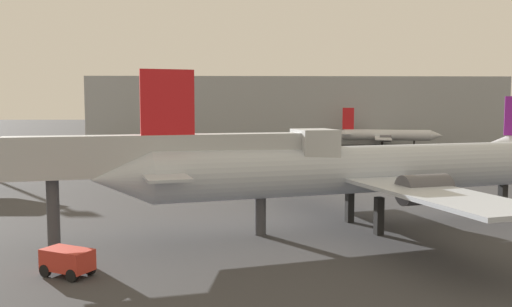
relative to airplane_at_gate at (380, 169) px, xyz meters
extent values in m
cylinder|color=#B2BCCC|center=(0.36, 0.10, 0.03)|extent=(30.43, 11.68, 3.12)
cone|color=#B2BCCC|center=(-16.06, -4.73, 0.03)|extent=(4.17, 3.96, 3.12)
cube|color=#B2BCCC|center=(-1.12, -0.33, -0.44)|extent=(11.95, 27.78, 0.23)
cube|color=#B2BCCC|center=(-13.95, -4.11, 0.34)|extent=(4.55, 8.50, 0.16)
cube|color=red|center=(-13.48, -3.97, 3.93)|extent=(3.07, 1.16, 4.69)
cylinder|color=#4C4C54|center=(-1.72, 4.98, -0.60)|extent=(3.29, 2.50, 1.75)
cylinder|color=#4C4C54|center=(1.25, -5.12, -0.60)|extent=(3.29, 2.50, 1.75)
cube|color=black|center=(9.81, 2.89, -2.73)|extent=(0.60, 0.60, 2.39)
cube|color=black|center=(-1.67, 1.54, -2.73)|extent=(0.60, 0.60, 2.39)
cube|color=black|center=(-0.57, -2.20, -2.73)|extent=(0.60, 0.60, 2.39)
cone|color=silver|center=(-31.39, 16.47, -0.14)|extent=(3.70, 3.38, 3.29)
cone|color=silver|center=(23.23, 32.21, -0.84)|extent=(3.44, 3.27, 2.55)
cube|color=silver|center=(24.97, 31.66, -0.59)|extent=(4.06, 7.37, 0.13)
cylinder|color=silver|center=(19.76, 70.73, -1.63)|extent=(16.56, 5.92, 2.13)
cone|color=silver|center=(28.93, 68.53, -1.63)|extent=(2.77, 2.61, 2.13)
cone|color=silver|center=(10.59, 72.93, -1.63)|extent=(2.77, 2.61, 2.13)
cube|color=silver|center=(18.95, 70.92, -1.95)|extent=(8.10, 22.43, 0.17)
cube|color=silver|center=(12.07, 72.57, -1.42)|extent=(3.04, 6.19, 0.11)
cube|color=red|center=(12.42, 72.49, 1.59)|extent=(2.26, 0.74, 4.31)
cylinder|color=#4C4C54|center=(20.42, 74.94, -2.06)|extent=(2.37, 1.74, 1.28)
cylinder|color=#4C4C54|center=(18.45, 66.68, -2.06)|extent=(2.37, 1.74, 1.28)
cube|color=black|center=(24.90, 69.50, -3.31)|extent=(0.43, 0.43, 1.23)
cube|color=black|center=(19.28, 72.30, -3.31)|extent=(0.43, 0.43, 1.23)
cube|color=black|center=(18.62, 69.54, -3.31)|extent=(0.43, 0.43, 1.23)
cube|color=#B2B7BC|center=(-13.95, -3.50, 1.29)|extent=(17.31, 5.81, 2.40)
cube|color=#B2B7BC|center=(-4.52, -1.12, 1.29)|extent=(3.01, 3.30, 2.80)
cylinder|color=#3F3F44|center=(-8.03, -2.00, -1.92)|extent=(0.70, 0.70, 4.01)
cylinder|color=#3F3F44|center=(-19.87, -4.99, -1.92)|extent=(0.70, 0.70, 4.01)
cube|color=red|center=(-17.55, -9.95, -3.12)|extent=(2.73, 2.26, 1.00)
cylinder|color=black|center=(-16.54, -9.82, -3.62)|extent=(0.62, 0.45, 0.60)
cylinder|color=black|center=(-17.07, -10.86, -3.62)|extent=(0.62, 0.45, 0.60)
cylinder|color=black|center=(-18.03, -9.05, -3.62)|extent=(0.62, 0.45, 0.60)
cylinder|color=black|center=(-18.57, -10.09, -3.62)|extent=(0.62, 0.45, 0.60)
cube|color=#999EA3|center=(3.10, 89.30, 3.14)|extent=(88.23, 25.99, 14.13)
camera|label=1|loc=(-9.30, -35.46, 4.20)|focal=37.98mm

